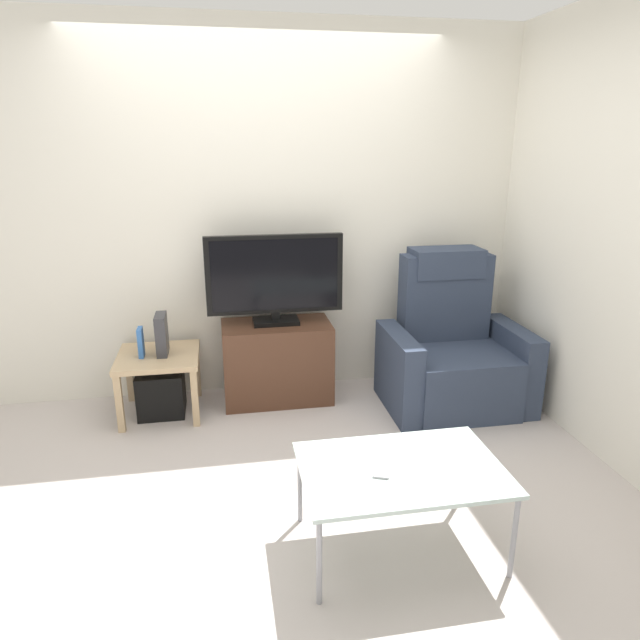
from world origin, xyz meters
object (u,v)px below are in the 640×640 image
tv_stand (277,361)px  subwoofer_box (161,392)px  side_table (159,364)px  cell_phone (382,469)px  coffee_table (401,472)px  recliner_armchair (452,352)px  book_upright (141,342)px  television (275,277)px  game_console (162,334)px

tv_stand → subwoofer_box: bearing=-174.1°
side_table → cell_phone: cell_phone is taller
side_table → coffee_table: size_ratio=0.60×
recliner_armchair → book_upright: bearing=176.7°
television → coffee_table: 1.83m
side_table → cell_phone: bearing=-55.8°
television → subwoofer_box: (-0.82, -0.10, -0.75)m
book_upright → side_table: bearing=11.3°
tv_stand → subwoofer_box: (-0.82, -0.08, -0.13)m
tv_stand → side_table: 0.82m
recliner_armchair → coffee_table: recliner_armchair is taller
television → book_upright: size_ratio=4.77×
book_upright → coffee_table: book_upright is taller
game_console → coffee_table: (1.16, -1.62, -0.17)m
television → coffee_table: (0.38, -1.72, -0.51)m
side_table → subwoofer_box: size_ratio=1.75×
side_table → cell_phone: (1.10, -1.62, 0.06)m
side_table → game_console: 0.21m
recliner_armchair → cell_phone: 1.72m
game_console → coffee_table: bearing=-54.5°
subwoofer_box → cell_phone: size_ratio=2.06×
recliner_armchair → subwoofer_box: size_ratio=3.50×
subwoofer_box → book_upright: 0.39m
side_table → coffee_table: (1.19, -1.61, 0.03)m
side_table → subwoofer_box: (-0.00, 0.00, -0.21)m
tv_stand → subwoofer_box: 0.83m
tv_stand → game_console: 0.83m
book_upright → coffee_table: (1.29, -1.59, -0.13)m
subwoofer_box → game_console: 0.42m
television → tv_stand: bearing=-90.0°
book_upright → subwoofer_box: bearing=11.3°
tv_stand → cell_phone: size_ratio=5.12×
recliner_armchair → side_table: size_ratio=2.00×
side_table → tv_stand: bearing=5.9°
game_console → coffee_table: 2.00m
television → game_console: bearing=-173.2°
side_table → game_console: bearing=15.9°
book_upright → recliner_armchair: bearing=-4.2°
tv_stand → recliner_armchair: bearing=-12.0°
cell_phone → coffee_table: bearing=25.5°
book_upright → cell_phone: 2.00m
tv_stand → television: television is taller
side_table → book_upright: book_upright is taller
subwoofer_box → cell_phone: bearing=-55.8°
book_upright → cell_phone: book_upright is taller
recliner_armchair → game_console: 2.02m
subwoofer_box → game_console: game_console is taller
television → side_table: 0.98m
tv_stand → cell_phone: tv_stand is taller
recliner_armchair → subwoofer_box: (-2.04, 0.18, -0.22)m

